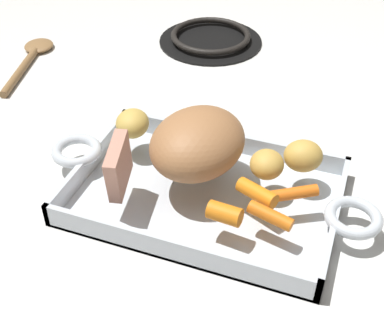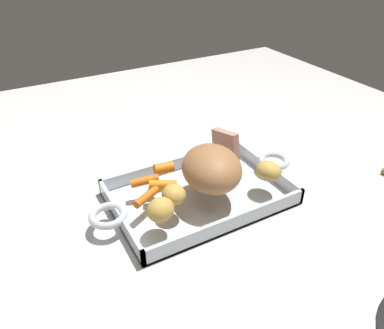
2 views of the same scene
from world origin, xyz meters
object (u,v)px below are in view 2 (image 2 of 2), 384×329
pork_roast (212,168)px  potato_golden_large (174,195)px  baby_carrot_southeast (145,181)px  baby_carrot_short (147,197)px  potato_corner (161,210)px  roast_slice_thin (225,145)px  baby_carrot_center_right (163,185)px  baby_carrot_northwest (164,168)px  roasting_dish (199,194)px  potato_whole (268,171)px

pork_roast → potato_golden_large: pork_roast is taller
pork_roast → baby_carrot_southeast: (-0.11, 0.06, -0.03)m
baby_carrot_short → potato_corner: potato_corner is taller
roast_slice_thin → baby_carrot_center_right: size_ratio=1.22×
baby_carrot_northwest → baby_carrot_center_right: size_ratio=0.75×
baby_carrot_northwest → baby_carrot_southeast: 0.05m
pork_roast → baby_carrot_southeast: size_ratio=2.52×
baby_carrot_center_right → potato_corner: 0.09m
roasting_dish → baby_carrot_center_right: bearing=167.8°
pork_roast → roast_slice_thin: 0.11m
roast_slice_thin → potato_golden_large: bearing=-153.2°
potato_corner → potato_whole: (0.24, 0.01, -0.00)m
baby_carrot_center_right → baby_carrot_short: (-0.04, -0.02, -0.00)m
roasting_dish → baby_carrot_northwest: (-0.05, 0.07, 0.04)m
baby_carrot_northwest → potato_whole: (0.18, -0.12, 0.01)m
baby_carrot_northwest → potato_golden_large: 0.10m
pork_roast → potato_whole: pork_roast is taller
baby_carrot_center_right → baby_carrot_short: bearing=-157.0°
pork_roast → potato_golden_large: 0.09m
pork_roast → potato_corner: pork_roast is taller
pork_roast → baby_carrot_northwest: pork_roast is taller
baby_carrot_center_right → baby_carrot_short: size_ratio=0.84×
roast_slice_thin → potato_corner: roast_slice_thin is taller
potato_whole → potato_golden_large: 0.20m
baby_carrot_center_right → potato_whole: size_ratio=1.01×
baby_carrot_short → potato_whole: 0.25m
pork_roast → potato_whole: 0.12m
baby_carrot_short → roast_slice_thin: bearing=14.6°
baby_carrot_short → baby_carrot_southeast: baby_carrot_southeast is taller
potato_whole → baby_carrot_center_right: bearing=160.7°
pork_roast → baby_carrot_center_right: size_ratio=2.59×
baby_carrot_northwest → baby_carrot_center_right: bearing=-117.3°
potato_corner → baby_carrot_southeast: bearing=81.8°
baby_carrot_short → potato_corner: size_ratio=1.25×
pork_roast → potato_corner: (-0.13, -0.04, -0.02)m
roasting_dish → potato_whole: potato_whole is taller
roasting_dish → roast_slice_thin: size_ratio=6.92×
roasting_dish → baby_carrot_northwest: bearing=125.7°
baby_carrot_southeast → potato_golden_large: 0.08m
baby_carrot_northwest → potato_whole: 0.21m
pork_roast → potato_whole: bearing=-18.4°
roasting_dish → baby_carrot_short: bearing=-179.3°
potato_corner → baby_carrot_northwest: bearing=62.6°
potato_whole → potato_golden_large: bearing=173.5°
potato_corner → potato_whole: potato_corner is taller
roast_slice_thin → baby_carrot_southeast: bearing=-178.4°
roast_slice_thin → potato_golden_large: 0.19m
potato_whole → potato_golden_large: potato_whole is taller
pork_roast → potato_corner: size_ratio=2.72×
baby_carrot_center_right → baby_carrot_short: baby_carrot_center_right is taller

